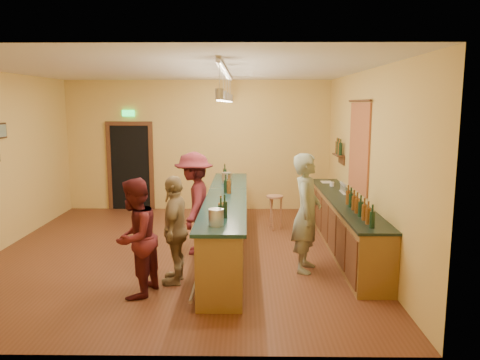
{
  "coord_description": "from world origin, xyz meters",
  "views": [
    {
      "loc": [
        1.19,
        -8.06,
        2.63
      ],
      "look_at": [
        1.08,
        0.2,
        1.28
      ],
      "focal_mm": 35.0,
      "sensor_mm": 36.0,
      "label": 1
    }
  ],
  "objects_px": {
    "tasting_bar": "(227,219)",
    "customer_b": "(175,230)",
    "bar_stool": "(275,202)",
    "customer_c": "(194,203)",
    "bartender": "(307,213)",
    "back_counter": "(344,224)",
    "customer_a": "(135,238)"
  },
  "relations": [
    {
      "from": "back_counter",
      "to": "bar_stool",
      "type": "relative_size",
      "value": 6.3
    },
    {
      "from": "bartender",
      "to": "back_counter",
      "type": "bearing_deg",
      "value": -22.85
    },
    {
      "from": "tasting_bar",
      "to": "bartender",
      "type": "xyz_separation_m",
      "value": [
        1.3,
        -0.89,
        0.33
      ]
    },
    {
      "from": "bartender",
      "to": "customer_a",
      "type": "distance_m",
      "value": 2.68
    },
    {
      "from": "back_counter",
      "to": "customer_b",
      "type": "distance_m",
      "value": 3.26
    },
    {
      "from": "customer_c",
      "to": "bar_stool",
      "type": "distance_m",
      "value": 2.21
    },
    {
      "from": "back_counter",
      "to": "bar_stool",
      "type": "height_order",
      "value": "back_counter"
    },
    {
      "from": "customer_b",
      "to": "bar_stool",
      "type": "height_order",
      "value": "customer_b"
    },
    {
      "from": "bar_stool",
      "to": "customer_a",
      "type": "bearing_deg",
      "value": -121.24
    },
    {
      "from": "customer_a",
      "to": "customer_b",
      "type": "distance_m",
      "value": 0.69
    },
    {
      "from": "customer_a",
      "to": "customer_c",
      "type": "bearing_deg",
      "value": 177.32
    },
    {
      "from": "tasting_bar",
      "to": "customer_b",
      "type": "xyz_separation_m",
      "value": [
        -0.7,
        -1.42,
        0.2
      ]
    },
    {
      "from": "back_counter",
      "to": "customer_c",
      "type": "distance_m",
      "value": 2.73
    },
    {
      "from": "bartender",
      "to": "customer_b",
      "type": "distance_m",
      "value": 2.07
    },
    {
      "from": "back_counter",
      "to": "bartender",
      "type": "bearing_deg",
      "value": -127.76
    },
    {
      "from": "customer_b",
      "to": "bartender",
      "type": "bearing_deg",
      "value": 107.02
    },
    {
      "from": "tasting_bar",
      "to": "customer_b",
      "type": "bearing_deg",
      "value": -116.14
    },
    {
      "from": "back_counter",
      "to": "customer_a",
      "type": "bearing_deg",
      "value": -147.49
    },
    {
      "from": "customer_b",
      "to": "back_counter",
      "type": "bearing_deg",
      "value": 121.65
    },
    {
      "from": "back_counter",
      "to": "tasting_bar",
      "type": "xyz_separation_m",
      "value": [
        -2.12,
        -0.18,
        0.12
      ]
    },
    {
      "from": "customer_c",
      "to": "bar_stool",
      "type": "relative_size",
      "value": 2.49
    },
    {
      "from": "bar_stool",
      "to": "tasting_bar",
      "type": "bearing_deg",
      "value": -121.01
    },
    {
      "from": "customer_a",
      "to": "customer_c",
      "type": "distance_m",
      "value": 2.02
    },
    {
      "from": "customer_b",
      "to": "bar_stool",
      "type": "xyz_separation_m",
      "value": [
        1.64,
        2.99,
        -0.23
      ]
    },
    {
      "from": "back_counter",
      "to": "bartender",
      "type": "height_order",
      "value": "bartender"
    },
    {
      "from": "back_counter",
      "to": "tasting_bar",
      "type": "height_order",
      "value": "tasting_bar"
    },
    {
      "from": "back_counter",
      "to": "tasting_bar",
      "type": "bearing_deg",
      "value": -175.12
    },
    {
      "from": "back_counter",
      "to": "bartender",
      "type": "xyz_separation_m",
      "value": [
        -0.83,
        -1.07,
        0.45
      ]
    },
    {
      "from": "tasting_bar",
      "to": "customer_a",
      "type": "distance_m",
      "value": 2.26
    },
    {
      "from": "tasting_bar",
      "to": "bar_stool",
      "type": "distance_m",
      "value": 1.84
    },
    {
      "from": "customer_c",
      "to": "bartender",
      "type": "bearing_deg",
      "value": 63.58
    },
    {
      "from": "tasting_bar",
      "to": "customer_b",
      "type": "relative_size",
      "value": 3.17
    }
  ]
}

